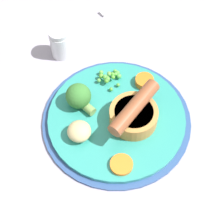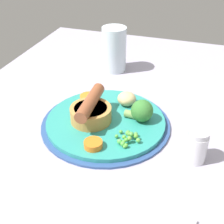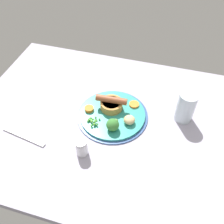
{
  "view_description": "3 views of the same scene",
  "coord_description": "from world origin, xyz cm",
  "views": [
    {
      "loc": [
        -27.82,
        -24.54,
        62.36
      ],
      "look_at": [
        -0.32,
        -1.73,
        5.57
      ],
      "focal_mm": 60.0,
      "sensor_mm": 36.0,
      "label": 1
    },
    {
      "loc": [
        50.93,
        15.44,
        42.16
      ],
      "look_at": [
        0.54,
        -0.98,
        6.92
      ],
      "focal_mm": 50.0,
      "sensor_mm": 36.0,
      "label": 2
    },
    {
      "loc": [
        -17.5,
        58.86,
        75.62
      ],
      "look_at": [
        -0.27,
        -0.83,
        7.19
      ],
      "focal_mm": 40.0,
      "sensor_mm": 36.0,
      "label": 3
    }
  ],
  "objects": [
    {
      "name": "dining_table",
      "position": [
        0.0,
        0.0,
        1.5
      ],
      "size": [
        110.0,
        80.0,
        3.0
      ],
      "primitive_type": "cube",
      "color": "#9E99AD",
      "rests_on": "ground"
    },
    {
      "name": "dinner_plate",
      "position": [
        0.3,
        -2.56,
        3.57
      ],
      "size": [
        27.31,
        27.31,
        1.4
      ],
      "color": "#2D4C84",
      "rests_on": "dining_table"
    },
    {
      "name": "sausage_pudding",
      "position": [
        1.27,
        -5.37,
        6.74
      ],
      "size": [
        12.06,
        8.6,
        5.73
      ],
      "rotation": [
        0.0,
        0.0,
        0.05
      ],
      "color": "#BC8442",
      "rests_on": "dinner_plate"
    },
    {
      "name": "pea_pile",
      "position": [
        5.6,
        3.83,
        5.35
      ],
      "size": [
        4.69,
        5.12,
        1.78
      ],
      "color": "#4FA546",
      "rests_on": "dinner_plate"
    },
    {
      "name": "broccoli_floret_near",
      "position": [
        -2.12,
        4.54,
        6.65
      ],
      "size": [
        4.67,
        6.11,
        4.67
      ],
      "rotation": [
        0.0,
        0.0,
        1.49
      ],
      "color": "#387A33",
      "rests_on": "dinner_plate"
    },
    {
      "name": "potato_chunk_1",
      "position": [
        -7.14,
        -0.26,
        5.88
      ],
      "size": [
        5.89,
        5.9,
        2.96
      ],
      "primitive_type": "ellipsoid",
      "rotation": [
        0.0,
        0.0,
        4.05
      ],
      "color": "#CCB77F",
      "rests_on": "dinner_plate"
    },
    {
      "name": "carrot_slice_0",
      "position": [
        -6.92,
        -9.26,
        4.77
      ],
      "size": [
        4.0,
        4.0,
        0.74
      ],
      "primitive_type": "cylinder",
      "rotation": [
        0.0,
        0.0,
        1.6
      ],
      "color": "orange",
      "rests_on": "dinner_plate"
    },
    {
      "name": "carrot_slice_3",
      "position": [
        9.25,
        -1.83,
        5.05
      ],
      "size": [
        3.92,
        3.92,
        1.3
      ],
      "primitive_type": "cylinder",
      "rotation": [
        0.0,
        0.0,
        0.12
      ],
      "color": "orange",
      "rests_on": "dinner_plate"
    },
    {
      "name": "drinking_glass",
      "position": [
        -26.13,
        -9.06,
        9.12
      ],
      "size": [
        6.73,
        6.73,
        12.24
      ],
      "primitive_type": "cylinder",
      "color": "silver",
      "rests_on": "dining_table"
    },
    {
      "name": "salt_shaker",
      "position": [
        5.27,
        16.46,
        6.21
      ],
      "size": [
        4.0,
        4.0,
        6.51
      ],
      "color": "silver",
      "rests_on": "dining_table"
    }
  ]
}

